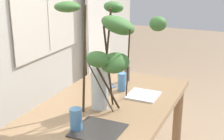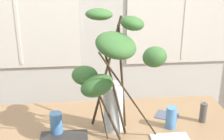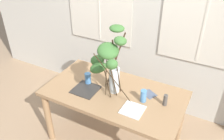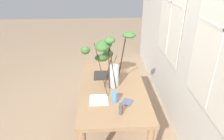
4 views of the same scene
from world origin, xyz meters
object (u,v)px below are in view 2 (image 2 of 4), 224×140
vase_with_branches (110,71)px  drinking_glass_blue_right (171,117)px  pillar_candle (203,113)px  drinking_glass_blue_left (56,123)px

vase_with_branches → drinking_glass_blue_right: (0.37, 0.05, -0.34)m
vase_with_branches → pillar_candle: vase_with_branches is taller
vase_with_branches → drinking_glass_blue_left: size_ratio=5.23×
drinking_glass_blue_left → pillar_candle: pillar_candle is taller
vase_with_branches → pillar_candle: size_ratio=5.09×
pillar_candle → drinking_glass_blue_left: bearing=-177.1°
drinking_glass_blue_right → pillar_candle: bearing=11.7°
drinking_glass_blue_right → pillar_candle: size_ratio=0.98×
vase_with_branches → pillar_candle: 0.69m
drinking_glass_blue_right → drinking_glass_blue_left: bearing=180.0°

